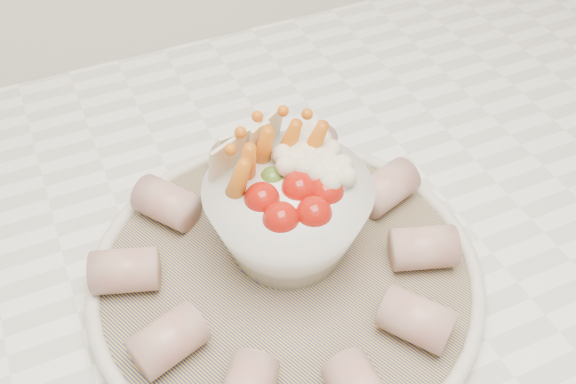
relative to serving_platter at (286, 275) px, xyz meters
name	(u,v)px	position (x,y,z in m)	size (l,w,h in m)	color
serving_platter	(286,275)	(0.00, 0.00, 0.00)	(0.42, 0.42, 0.02)	navy
veggie_bowl	(289,208)	(0.01, 0.03, 0.05)	(0.13, 0.13, 0.11)	white
cured_meat_rolls	(285,258)	(0.00, 0.00, 0.02)	(0.29, 0.29, 0.03)	#A6504C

